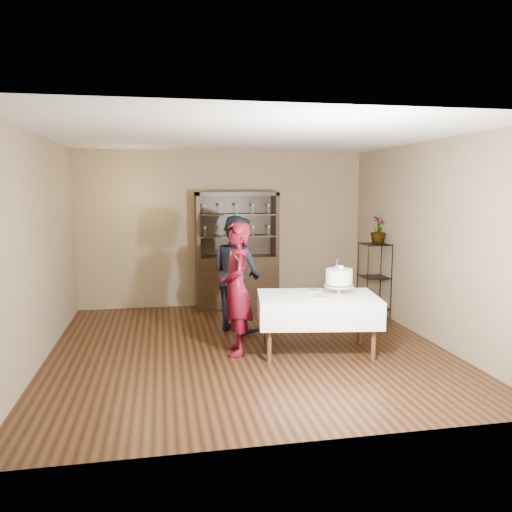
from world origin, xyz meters
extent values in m
plane|color=black|center=(0.00, 0.00, 0.00)|extent=(5.00, 5.00, 0.00)
plane|color=silver|center=(0.00, 0.00, 2.70)|extent=(5.00, 5.00, 0.00)
cube|color=#75624B|center=(0.00, 2.50, 1.35)|extent=(5.00, 0.02, 2.70)
cube|color=#75624B|center=(-2.50, 0.00, 1.35)|extent=(0.02, 5.00, 2.70)
cube|color=#75624B|center=(2.50, 0.00, 1.35)|extent=(0.02, 5.00, 2.70)
cube|color=black|center=(0.20, 2.24, 0.45)|extent=(1.40, 0.48, 0.90)
cube|color=black|center=(0.20, 2.46, 1.45)|extent=(1.40, 0.03, 1.10)
cube|color=black|center=(0.20, 2.24, 1.97)|extent=(1.40, 0.48, 0.06)
cube|color=black|center=(0.20, 2.24, 1.25)|extent=(1.28, 0.42, 0.02)
cube|color=black|center=(0.20, 2.24, 1.62)|extent=(1.28, 0.42, 0.02)
cylinder|color=black|center=(2.08, 1.00, 0.60)|extent=(0.02, 0.02, 1.20)
cylinder|color=black|center=(2.48, 1.00, 0.60)|extent=(0.02, 0.02, 1.20)
cylinder|color=black|center=(2.08, 1.40, 0.60)|extent=(0.02, 0.02, 1.20)
cylinder|color=black|center=(2.48, 1.40, 0.60)|extent=(0.02, 0.02, 1.20)
cube|color=black|center=(2.28, 1.20, 0.15)|extent=(0.40, 0.40, 0.02)
cube|color=black|center=(2.28, 1.20, 0.65)|extent=(0.40, 0.40, 0.01)
cube|color=black|center=(2.28, 1.20, 1.18)|extent=(0.40, 0.40, 0.02)
cube|color=white|center=(0.83, -0.35, 0.57)|extent=(1.60, 1.12, 0.34)
cylinder|color=#492C1A|center=(0.16, -0.59, 0.35)|extent=(0.06, 0.06, 0.70)
cylinder|color=#492C1A|center=(1.40, -0.78, 0.35)|extent=(0.06, 0.06, 0.70)
cylinder|color=#492C1A|center=(0.26, 0.09, 0.35)|extent=(0.06, 0.06, 0.70)
cylinder|color=#492C1A|center=(1.51, -0.10, 0.35)|extent=(0.06, 0.06, 0.70)
imported|color=#3C0510|center=(-0.17, -0.19, 0.83)|extent=(0.41, 0.62, 1.66)
imported|color=black|center=(-0.02, 0.84, 0.84)|extent=(0.97, 1.03, 1.69)
cylinder|color=beige|center=(1.11, -0.34, 0.74)|extent=(0.21, 0.21, 0.01)
cylinder|color=beige|center=(1.11, -0.34, 0.79)|extent=(0.05, 0.05, 0.10)
cylinder|color=beige|center=(1.11, -0.34, 0.85)|extent=(0.37, 0.37, 0.02)
cylinder|color=#3B612E|center=(1.11, -0.34, 0.86)|extent=(0.36, 0.36, 0.02)
cylinder|color=white|center=(1.11, -0.34, 0.96)|extent=(0.36, 0.36, 0.21)
sphere|color=#6172D1|center=(1.14, -0.34, 1.07)|extent=(0.02, 0.02, 0.02)
cube|color=silver|center=(1.07, -0.36, 1.13)|extent=(0.02, 0.02, 0.14)
cube|color=black|center=(1.07, -0.36, 1.22)|extent=(0.02, 0.02, 0.05)
cylinder|color=beige|center=(0.80, -0.49, 0.74)|extent=(0.25, 0.25, 0.01)
cylinder|color=beige|center=(0.85, -0.08, 0.74)|extent=(0.21, 0.21, 0.01)
imported|color=#3B612E|center=(2.32, 1.20, 1.40)|extent=(0.34, 0.34, 0.43)
camera|label=1|loc=(-1.06, -6.21, 2.07)|focal=35.00mm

